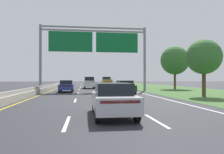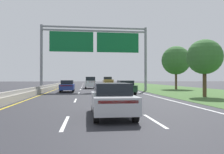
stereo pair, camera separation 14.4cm
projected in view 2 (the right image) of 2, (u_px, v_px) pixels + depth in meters
The scene contains 12 objects.
ground_plane at pixel (92, 90), 33.16m from camera, with size 220.00×220.00×0.00m, color #2B2B30.
lane_striping at pixel (92, 90), 32.71m from camera, with size 11.96×106.00×0.01m.
grass_verge_right at pixel (178, 90), 34.88m from camera, with size 14.00×110.00×0.02m, color #3D602D.
median_barrier_concrete at pixel (48, 88), 32.35m from camera, with size 0.60×110.00×0.85m.
overhead_sign_gantry at pixel (95, 45), 30.23m from camera, with size 15.06×0.42×9.23m.
pickup_truck_gold at pixel (108, 82), 47.08m from camera, with size 2.11×5.44×2.20m.
car_darkgreen_right_lane_sedan at pixel (125, 87), 24.97m from camera, with size 1.92×4.44×1.57m.
car_white_centre_lane_suv at pixel (90, 82), 38.94m from camera, with size 1.91×4.70×2.11m.
car_blue_left_lane_sedan at pixel (67, 86), 28.84m from camera, with size 1.90×4.43×1.57m.
car_silver_centre_lane_sedan at pixel (112, 99), 10.17m from camera, with size 1.84×4.41×1.57m.
roadside_tree_near at pixel (204, 57), 20.88m from camera, with size 3.40×3.40×5.62m.
roadside_tree_mid at pixel (176, 60), 36.03m from camera, with size 4.78×4.78×7.26m.
Camera 2 is at (-1.04, 1.70, 1.78)m, focal length 34.42 mm.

